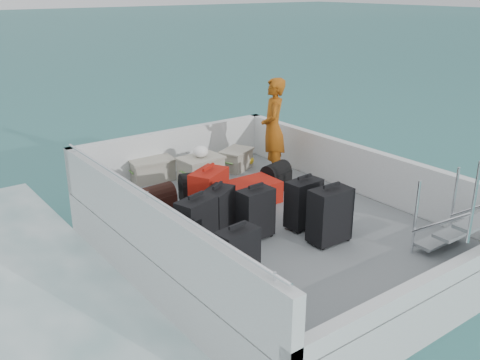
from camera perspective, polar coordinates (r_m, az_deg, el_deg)
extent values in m
plane|color=#1A5C5C|center=(7.49, 2.70, -8.32)|extent=(160.00, 160.00, 0.00)
cube|color=silver|center=(7.35, 2.74, -6.27)|extent=(3.60, 5.00, 0.60)
cube|color=slate|center=(7.22, 2.78, -4.07)|extent=(3.30, 4.70, 0.02)
cube|color=silver|center=(6.21, -9.64, -4.92)|extent=(0.14, 5.00, 0.70)
cube|color=silver|center=(8.23, 12.17, 1.28)|extent=(0.14, 5.00, 0.70)
cube|color=silver|center=(8.98, -7.08, 3.18)|extent=(3.60, 0.14, 0.70)
cube|color=silver|center=(5.73, 18.70, -10.89)|extent=(3.60, 0.14, 0.20)
cylinder|color=silver|center=(6.05, -9.86, -1.49)|extent=(0.04, 4.80, 0.04)
cube|color=black|center=(5.46, -0.28, -8.51)|extent=(0.45, 0.29, 0.67)
cube|color=black|center=(6.13, -4.64, -5.07)|extent=(0.52, 0.38, 0.69)
cube|color=black|center=(6.52, -2.37, -3.64)|extent=(0.52, 0.45, 0.64)
cube|color=black|center=(6.52, 1.68, -3.65)|extent=(0.44, 0.27, 0.64)
cube|color=#AD160D|center=(6.91, -3.32, -1.86)|extent=(0.61, 0.52, 0.73)
cube|color=black|center=(6.49, 9.55, -3.81)|extent=(0.51, 0.31, 0.69)
cube|color=black|center=(6.85, 6.79, -2.57)|extent=(0.47, 0.29, 0.64)
cube|color=#AD160D|center=(7.62, 1.08, -1.35)|extent=(0.81, 0.54, 0.32)
cube|color=#ACA796|center=(8.58, -9.67, 0.91)|extent=(0.59, 0.45, 0.33)
cube|color=#ACA796|center=(8.63, -8.97, 1.06)|extent=(0.58, 0.44, 0.32)
cube|color=#ACA796|center=(8.45, -4.19, 1.04)|extent=(0.65, 0.47, 0.38)
cube|color=#ACA796|center=(9.01, -0.41, 2.11)|extent=(0.62, 0.54, 0.31)
ellipsoid|color=yellow|center=(9.17, 0.64, 2.14)|extent=(0.28, 0.26, 0.22)
ellipsoid|color=white|center=(8.36, -4.24, 2.85)|extent=(0.24, 0.24, 0.18)
imported|color=orange|center=(8.53, 3.55, 5.53)|extent=(0.66, 0.70, 1.60)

